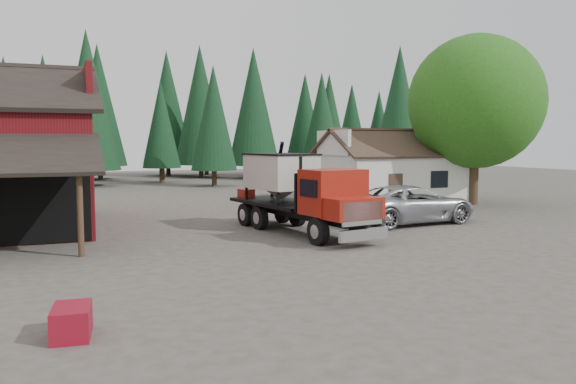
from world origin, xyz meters
name	(u,v)px	position (x,y,z in m)	size (l,w,h in m)	color
ground	(263,256)	(0.00, 0.00, 0.00)	(120.00, 120.00, 0.00)	#443D35
farmhouse	(390,176)	(13.00, 13.00, 1.67)	(8.60, 6.42, 4.65)	silver
deciduous_tree	(476,107)	(17.01, 9.97, 5.91)	(8.00, 8.00, 10.20)	#382619
conifer_backdrop	(128,180)	(0.00, 42.00, 0.00)	(76.00, 16.00, 16.00)	black
near_pine_b	(214,118)	(6.00, 30.00, 5.89)	(3.96, 3.96, 10.40)	#382619
near_pine_c	(399,108)	(22.00, 26.00, 6.89)	(4.84, 4.84, 12.40)	#382619
near_pine_d	(88,100)	(-4.00, 34.00, 7.39)	(5.28, 5.28, 13.40)	#382619
feed_truck	(299,190)	(2.99, 4.03, 1.78)	(3.68, 8.70, 3.81)	black
silver_car	(410,204)	(8.91, 4.68, 0.89)	(2.95, 6.40, 1.78)	#B0B2B9
equip_box	(72,322)	(-6.00, -6.00, 0.30)	(0.70, 1.10, 0.60)	maroon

